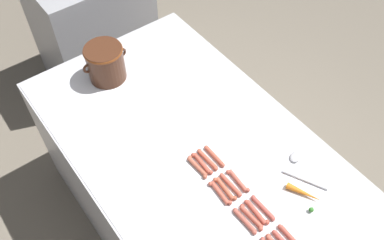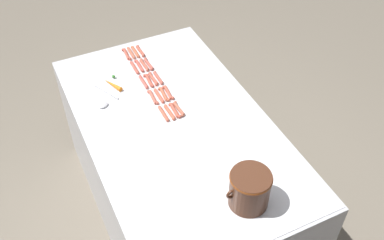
{
  "view_description": "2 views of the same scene",
  "coord_description": "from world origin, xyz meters",
  "px_view_note": "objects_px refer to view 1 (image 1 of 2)",
  "views": [
    {
      "loc": [
        -0.73,
        -0.95,
        2.64
      ],
      "look_at": [
        0.05,
        0.09,
        1.01
      ],
      "focal_mm": 39.05,
      "sensor_mm": 36.0,
      "label": 1
    },
    {
      "loc": [
        0.76,
        1.83,
        2.86
      ],
      "look_at": [
        -0.09,
        0.03,
        0.94
      ],
      "focal_mm": 42.07,
      "sensor_mm": 36.0,
      "label": 2
    }
  ],
  "objects_px": {
    "hot_dog_8": "(225,189)",
    "hot_dog_2": "(245,221)",
    "hot_dog_19": "(214,156)",
    "bean_pot": "(105,62)",
    "hot_dog_4": "(197,167)",
    "hot_dog_9": "(202,163)",
    "carrot": "(305,194)",
    "back_cabinet": "(93,26)",
    "serving_spoon": "(298,164)",
    "hot_dog_13": "(231,184)",
    "hot_dog_7": "(251,217)",
    "hot_dog_12": "(256,212)",
    "hot_dog_14": "(208,159)",
    "hot_dog_3": "(220,193)",
    "hot_dog_18": "(238,181)",
    "hot_dog_16": "(291,238)",
    "hot_dog_17": "(263,208)"
  },
  "relations": [
    {
      "from": "hot_dog_3",
      "to": "hot_dog_7",
      "type": "distance_m",
      "value": 0.18
    },
    {
      "from": "hot_dog_8",
      "to": "serving_spoon",
      "type": "bearing_deg",
      "value": -16.52
    },
    {
      "from": "hot_dog_16",
      "to": "carrot",
      "type": "xyz_separation_m",
      "value": [
        0.2,
        0.11,
        0.0
      ]
    },
    {
      "from": "hot_dog_4",
      "to": "hot_dog_9",
      "type": "distance_m",
      "value": 0.03
    },
    {
      "from": "hot_dog_2",
      "to": "hot_dog_16",
      "type": "bearing_deg",
      "value": -58.9
    },
    {
      "from": "hot_dog_9",
      "to": "hot_dog_8",
      "type": "bearing_deg",
      "value": -89.92
    },
    {
      "from": "hot_dog_16",
      "to": "hot_dog_18",
      "type": "relative_size",
      "value": 1.0
    },
    {
      "from": "hot_dog_2",
      "to": "hot_dog_9",
      "type": "distance_m",
      "value": 0.35
    },
    {
      "from": "hot_dog_4",
      "to": "hot_dog_8",
      "type": "height_order",
      "value": "same"
    },
    {
      "from": "hot_dog_4",
      "to": "serving_spoon",
      "type": "distance_m",
      "value": 0.49
    },
    {
      "from": "hot_dog_3",
      "to": "hot_dog_9",
      "type": "relative_size",
      "value": 1.0
    },
    {
      "from": "hot_dog_19",
      "to": "bean_pot",
      "type": "relative_size",
      "value": 0.56
    },
    {
      "from": "hot_dog_19",
      "to": "hot_dog_4",
      "type": "bearing_deg",
      "value": 179.75
    },
    {
      "from": "carrot",
      "to": "back_cabinet",
      "type": "bearing_deg",
      "value": 90.09
    },
    {
      "from": "hot_dog_2",
      "to": "hot_dog_14",
      "type": "distance_m",
      "value": 0.36
    },
    {
      "from": "hot_dog_8",
      "to": "hot_dog_19",
      "type": "distance_m",
      "value": 0.19
    },
    {
      "from": "hot_dog_14",
      "to": "hot_dog_19",
      "type": "xyz_separation_m",
      "value": [
        0.04,
        -0.0,
        0.0
      ]
    },
    {
      "from": "hot_dog_13",
      "to": "hot_dog_19",
      "type": "height_order",
      "value": "same"
    },
    {
      "from": "hot_dog_9",
      "to": "hot_dog_19",
      "type": "bearing_deg",
      "value": -2.45
    },
    {
      "from": "hot_dog_9",
      "to": "hot_dog_12",
      "type": "bearing_deg",
      "value": -83.74
    },
    {
      "from": "hot_dog_2",
      "to": "hot_dog_19",
      "type": "bearing_deg",
      "value": 72.79
    },
    {
      "from": "hot_dog_3",
      "to": "hot_dog_19",
      "type": "relative_size",
      "value": 1.0
    },
    {
      "from": "hot_dog_2",
      "to": "hot_dog_12",
      "type": "distance_m",
      "value": 0.07
    },
    {
      "from": "hot_dog_13",
      "to": "carrot",
      "type": "height_order",
      "value": "carrot"
    },
    {
      "from": "back_cabinet",
      "to": "hot_dog_14",
      "type": "height_order",
      "value": "back_cabinet"
    },
    {
      "from": "hot_dog_18",
      "to": "bean_pot",
      "type": "height_order",
      "value": "bean_pot"
    },
    {
      "from": "bean_pot",
      "to": "hot_dog_4",
      "type": "bearing_deg",
      "value": -87.56
    },
    {
      "from": "hot_dog_9",
      "to": "hot_dog_14",
      "type": "xyz_separation_m",
      "value": [
        0.04,
        0.0,
        0.0
      ]
    },
    {
      "from": "hot_dog_7",
      "to": "bean_pot",
      "type": "relative_size",
      "value": 0.56
    },
    {
      "from": "hot_dog_4",
      "to": "hot_dog_8",
      "type": "distance_m",
      "value": 0.17
    },
    {
      "from": "hot_dog_8",
      "to": "hot_dog_17",
      "type": "height_order",
      "value": "same"
    },
    {
      "from": "hot_dog_7",
      "to": "bean_pot",
      "type": "height_order",
      "value": "bean_pot"
    },
    {
      "from": "hot_dog_19",
      "to": "hot_dog_16",
      "type": "bearing_deg",
      "value": -90.06
    },
    {
      "from": "hot_dog_8",
      "to": "hot_dog_2",
      "type": "bearing_deg",
      "value": -100.64
    },
    {
      "from": "hot_dog_4",
      "to": "carrot",
      "type": "bearing_deg",
      "value": -53.74
    },
    {
      "from": "hot_dog_12",
      "to": "carrot",
      "type": "height_order",
      "value": "carrot"
    },
    {
      "from": "hot_dog_16",
      "to": "back_cabinet",
      "type": "bearing_deg",
      "value": 85.11
    },
    {
      "from": "hot_dog_2",
      "to": "hot_dog_4",
      "type": "bearing_deg",
      "value": 89.59
    },
    {
      "from": "hot_dog_8",
      "to": "carrot",
      "type": "xyz_separation_m",
      "value": [
        0.27,
        -0.24,
        0.0
      ]
    },
    {
      "from": "hot_dog_18",
      "to": "hot_dog_8",
      "type": "bearing_deg",
      "value": 177.07
    },
    {
      "from": "hot_dog_7",
      "to": "hot_dog_19",
      "type": "height_order",
      "value": "same"
    },
    {
      "from": "hot_dog_2",
      "to": "hot_dog_18",
      "type": "height_order",
      "value": "same"
    },
    {
      "from": "hot_dog_13",
      "to": "hot_dog_16",
      "type": "distance_m",
      "value": 0.36
    },
    {
      "from": "back_cabinet",
      "to": "hot_dog_7",
      "type": "bearing_deg",
      "value": -97.21
    },
    {
      "from": "hot_dog_18",
      "to": "hot_dog_17",
      "type": "bearing_deg",
      "value": -90.26
    },
    {
      "from": "hot_dog_12",
      "to": "hot_dog_14",
      "type": "distance_m",
      "value": 0.35
    },
    {
      "from": "serving_spoon",
      "to": "carrot",
      "type": "xyz_separation_m",
      "value": [
        -0.1,
        -0.13,
        0.01
      ]
    },
    {
      "from": "hot_dog_9",
      "to": "hot_dog_14",
      "type": "bearing_deg",
      "value": 2.24
    },
    {
      "from": "hot_dog_9",
      "to": "hot_dog_13",
      "type": "distance_m",
      "value": 0.18
    },
    {
      "from": "back_cabinet",
      "to": "hot_dog_8",
      "type": "bearing_deg",
      "value": -97.94
    }
  ]
}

